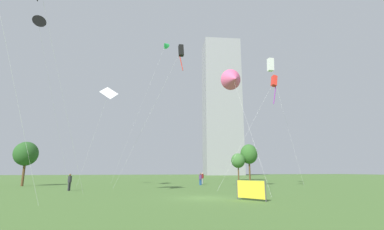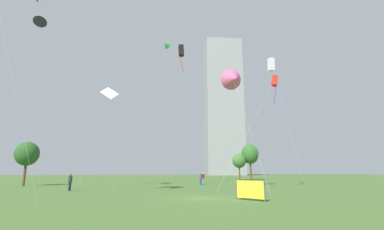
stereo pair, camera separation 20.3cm
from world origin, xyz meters
The scene contains 17 objects.
ground centered at (0.00, 0.00, 0.00)m, with size 280.00×280.00×0.00m, color #476B30.
person_standing_0 centered at (5.01, 19.45, 1.04)m, with size 0.40×0.40×1.81m.
person_standing_1 centered at (-12.40, 11.32, 1.07)m, with size 0.41×0.41×1.86m.
person_standing_2 centered at (6.57, 23.81, 1.08)m, with size 0.42×0.42×1.88m.
kite_flying_0 centered at (-9.26, 16.91, 13.18)m, with size 4.66×2.77×14.20m.
kite_flying_2 centered at (-0.31, 8.93, 16.91)m, with size 7.83×4.83×17.79m.
kite_flying_3 centered at (12.64, 9.16, 14.01)m, with size 9.69×2.71×14.97m.
kite_flying_4 centered at (-18.56, 14.21, 21.33)m, with size 5.07×9.11×22.24m.
kite_flying_5 centered at (6.83, 9.40, 14.00)m, with size 2.88×11.43×15.61m.
kite_flying_6 centered at (15.26, 14.16, 18.72)m, with size 2.68×3.33×19.78m.
kite_flying_8 centered at (0.31, 29.04, 27.66)m, with size 10.11×2.08×28.48m.
park_tree_0 centered at (-20.91, 22.80, 4.64)m, with size 3.35×3.35×6.44m.
park_tree_1 centered at (19.65, 38.73, 4.55)m, with size 3.28×3.28×6.32m.
park_tree_2 centered at (22.58, 38.80, 6.16)m, with size 4.09×4.09×8.58m.
distant_highrise_0 centered at (42.19, 111.15, 36.43)m, with size 19.21×15.14×72.86m, color #939399.
distant_highrise_1 centered at (46.70, 125.04, 30.02)m, with size 15.98×21.33×60.04m, color #939399.
event_banner centered at (2.91, -2.62, 0.79)m, with size 1.36×2.20×1.50m.
Camera 1 is at (-6.24, -21.82, 2.17)m, focal length 25.01 mm.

